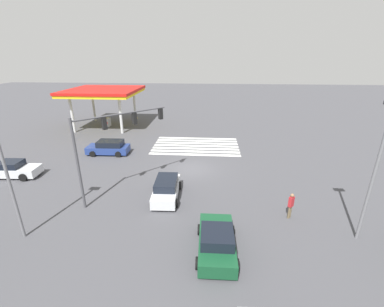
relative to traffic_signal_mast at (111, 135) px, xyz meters
name	(u,v)px	position (x,y,z in m)	size (l,w,h in m)	color
ground_plane	(192,169)	(-5.29, -5.29, -4.80)	(150.77, 150.77, 0.00)	#47474C
crosswalk_markings	(196,146)	(-5.29, -11.82, -4.80)	(9.93, 6.30, 0.01)	silver
traffic_signal_mast	(111,135)	(0.00, 0.00, 0.00)	(5.11, 5.11, 6.43)	#47474C
car_1	(109,147)	(3.93, -8.60, -4.09)	(4.42, 2.21, 1.48)	navy
car_2	(166,189)	(-3.75, -0.08, -4.10)	(2.06, 4.25, 1.46)	silver
car_3	(13,170)	(10.21, -2.58, -4.14)	(4.38, 2.15, 1.43)	silver
car_4	(217,241)	(-7.40, 5.42, -4.12)	(2.19, 4.29, 1.50)	#144728
gas_station_canopy	(104,92)	(8.42, -19.67, 0.18)	(9.80, 9.80, 5.49)	yellow
pedestrian	(291,204)	(-12.22, 1.98, -3.78)	(0.41, 0.41, 1.80)	brown
street_light_pole_a	(377,163)	(-15.62, 3.73, 0.00)	(0.80, 0.36, 8.01)	slate
street_light_pole_b	(3,161)	(3.90, 5.00, 0.05)	(0.80, 0.36, 8.11)	slate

